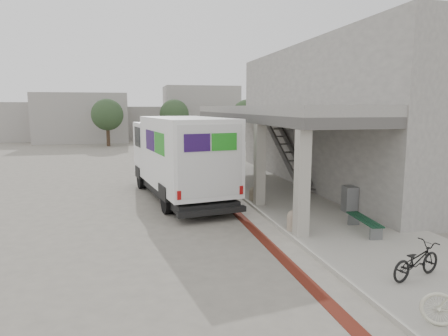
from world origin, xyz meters
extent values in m
plane|color=#6C675D|center=(0.00, 0.00, 0.00)|extent=(120.00, 120.00, 0.00)
cube|color=#4F190F|center=(1.00, 2.00, 0.01)|extent=(0.35, 40.00, 0.01)
cube|color=#9A968A|center=(4.00, 0.00, 0.06)|extent=(4.40, 28.00, 0.12)
cube|color=gray|center=(7.35, 4.50, 3.50)|extent=(4.30, 17.00, 7.00)
cube|color=#504D4B|center=(3.60, 4.50, 3.50)|extent=(3.40, 16.90, 0.35)
cube|color=gray|center=(3.60, 4.50, 3.85)|extent=(3.40, 16.90, 0.35)
cube|color=gray|center=(-8.00, 34.00, 2.75)|extent=(10.00, 6.00, 5.50)
cube|color=gray|center=(-1.00, 38.00, 2.00)|extent=(8.00, 6.00, 4.00)
cube|color=gray|center=(6.00, 36.00, 3.25)|extent=(9.00, 6.00, 6.50)
cube|color=gray|center=(-14.00, 37.00, 2.25)|extent=(7.00, 5.00, 4.50)
cylinder|color=#38281C|center=(-5.00, 28.00, 1.20)|extent=(0.36, 0.36, 2.40)
sphere|color=#2A4025|center=(-5.00, 28.00, 3.20)|extent=(3.20, 3.20, 3.20)
cylinder|color=#38281C|center=(2.00, 30.00, 1.20)|extent=(0.36, 0.36, 2.40)
sphere|color=#2A4025|center=(2.00, 30.00, 3.20)|extent=(3.20, 3.20, 3.20)
cylinder|color=#38281C|center=(10.00, 29.00, 1.20)|extent=(0.36, 0.36, 2.40)
sphere|color=#2A4025|center=(10.00, 29.00, 3.20)|extent=(3.20, 3.20, 3.20)
cube|color=black|center=(-0.77, 2.75, 0.44)|extent=(3.47, 7.91, 0.33)
cube|color=white|center=(-0.62, 1.78, 2.13)|extent=(3.49, 6.02, 2.84)
cube|color=white|center=(-1.22, 5.50, 1.97)|extent=(2.92, 2.46, 2.51)
cube|color=white|center=(-1.40, 6.63, 1.04)|extent=(2.48, 1.03, 0.87)
cube|color=black|center=(-1.35, 6.36, 2.57)|extent=(2.46, 0.90, 1.15)
cube|color=black|center=(-0.15, -1.13, 0.38)|extent=(2.52, 0.67, 0.20)
cube|color=#2A114E|center=(-2.04, 2.32, 2.62)|extent=(0.26, 1.51, 0.82)
cube|color=#208D1E|center=(-1.78, 0.71, 2.62)|extent=(0.26, 1.51, 0.82)
cube|color=#2A114E|center=(-0.65, -1.14, 2.78)|extent=(0.92, 0.18, 0.60)
cube|color=#208D1E|center=(0.32, -0.98, 2.78)|extent=(0.92, 0.18, 0.60)
cylinder|color=black|center=(-2.36, 5.37, 0.49)|extent=(0.46, 1.02, 0.98)
cylinder|color=black|center=(-0.09, 5.73, 0.49)|extent=(0.46, 1.02, 0.98)
cylinder|color=black|center=(-1.56, 0.41, 0.49)|extent=(0.46, 1.02, 0.98)
cylinder|color=black|center=(0.70, 0.77, 0.49)|extent=(0.46, 1.02, 0.98)
cube|color=slate|center=(4.08, -4.38, 0.31)|extent=(0.39, 0.12, 0.38)
cube|color=slate|center=(4.25, -2.90, 0.31)|extent=(0.39, 0.12, 0.38)
cube|color=#113521|center=(4.02, -3.62, 0.52)|extent=(0.31, 1.80, 0.04)
cube|color=#113521|center=(4.16, -3.64, 0.52)|extent=(0.31, 1.80, 0.04)
cube|color=#113521|center=(4.30, -3.66, 0.52)|extent=(0.31, 1.80, 0.04)
cylinder|color=gray|center=(2.10, -2.96, 0.34)|extent=(0.43, 0.43, 0.43)
sphere|color=gray|center=(2.10, -2.96, 0.55)|extent=(0.43, 0.43, 0.43)
cylinder|color=gray|center=(2.10, 1.25, 0.31)|extent=(0.37, 0.37, 0.37)
sphere|color=gray|center=(2.10, 1.25, 0.49)|extent=(0.37, 0.37, 0.37)
cube|color=gray|center=(5.00, -1.35, 0.60)|extent=(0.51, 0.63, 0.96)
imported|color=black|center=(3.38, -6.92, 0.53)|extent=(1.64, 0.97, 0.81)
camera|label=1|loc=(-2.83, -14.30, 3.98)|focal=32.00mm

